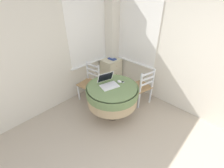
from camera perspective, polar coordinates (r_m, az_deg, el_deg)
name	(u,v)px	position (r m, az deg, el deg)	size (l,w,h in m)	color
corner_room_shell	(115,55)	(3.02, 1.17, 11.01)	(4.55, 4.63, 2.55)	silver
round_dining_table	(112,93)	(3.05, 0.10, -3.63)	(1.05, 1.05, 0.76)	#4C3D2D
laptop	(108,83)	(2.96, -1.51, 0.46)	(0.42, 0.41, 0.24)	white
computer_mouse	(119,82)	(3.06, 2.84, 0.95)	(0.07, 0.10, 0.05)	white
cell_phone	(122,82)	(3.09, 3.67, 0.86)	(0.08, 0.12, 0.01)	#B2B7BC
dining_chair_near_back_window	(90,83)	(3.69, -8.43, 0.43)	(0.48, 0.48, 0.92)	#A87F51
dining_chair_near_right_window	(142,87)	(3.56, 11.23, -1.11)	(0.51, 0.51, 0.92)	#A87F51
corner_cabinet	(111,72)	(4.30, -0.30, 4.78)	(0.52, 0.44, 0.76)	beige
book_on_cabinet	(112,59)	(4.13, 0.05, 9.58)	(0.14, 0.22, 0.02)	#33478C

